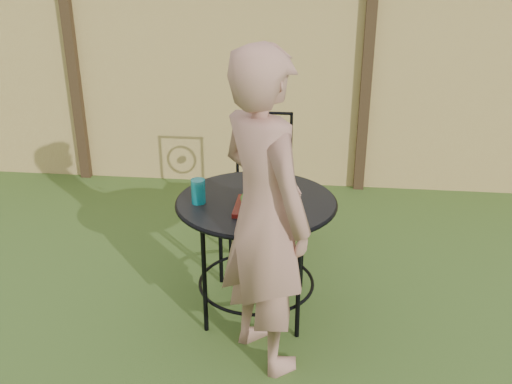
{
  "coord_description": "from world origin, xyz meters",
  "views": [
    {
      "loc": [
        0.91,
        -2.78,
        2.04
      ],
      "look_at": [
        0.57,
        0.21,
        0.75
      ],
      "focal_mm": 40.0,
      "sensor_mm": 36.0,
      "label": 1
    }
  ],
  "objects_px": {
    "patio_table": "(256,222)",
    "salad_plate": "(260,207)",
    "patio_chair": "(262,177)",
    "diner": "(264,215)"
  },
  "relations": [
    {
      "from": "patio_chair",
      "to": "salad_plate",
      "type": "distance_m",
      "value": 1.06
    },
    {
      "from": "diner",
      "to": "salad_plate",
      "type": "distance_m",
      "value": 0.32
    },
    {
      "from": "patio_table",
      "to": "salad_plate",
      "type": "distance_m",
      "value": 0.2
    },
    {
      "from": "patio_chair",
      "to": "salad_plate",
      "type": "bearing_deg",
      "value": -84.76
    },
    {
      "from": "salad_plate",
      "to": "patio_chair",
      "type": "bearing_deg",
      "value": 95.24
    },
    {
      "from": "patio_table",
      "to": "diner",
      "type": "relative_size",
      "value": 0.55
    },
    {
      "from": "patio_chair",
      "to": "salad_plate",
      "type": "height_order",
      "value": "patio_chair"
    },
    {
      "from": "patio_chair",
      "to": "salad_plate",
      "type": "relative_size",
      "value": 3.52
    },
    {
      "from": "patio_chair",
      "to": "diner",
      "type": "height_order",
      "value": "diner"
    },
    {
      "from": "patio_table",
      "to": "salad_plate",
      "type": "bearing_deg",
      "value": -75.32
    }
  ]
}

